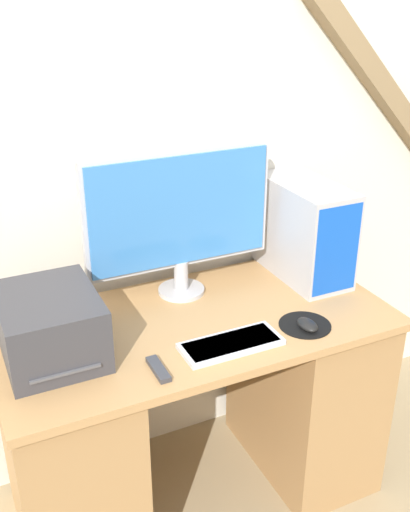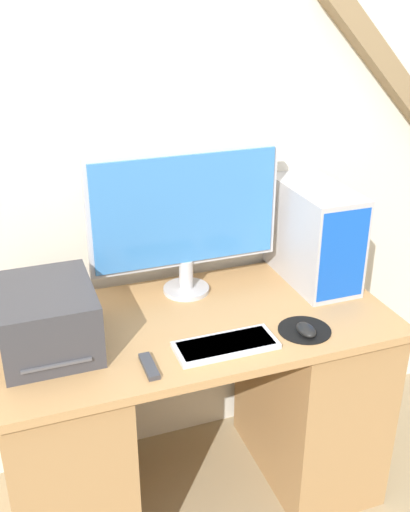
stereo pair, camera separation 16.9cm
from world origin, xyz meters
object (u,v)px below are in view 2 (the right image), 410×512
(monitor, at_px, (185,214))
(computer_tower, at_px, (314,234))
(printer, at_px, (48,319))
(remote_control, at_px, (149,366))
(keyboard, at_px, (226,345))
(mouse, at_px, (306,330))

(monitor, height_order, computer_tower, monitor)
(computer_tower, height_order, printer, computer_tower)
(monitor, relative_size, computer_tower, 1.63)
(monitor, relative_size, remote_control, 5.39)
(computer_tower, xyz_separation_m, remote_control, (-0.75, -0.37, -0.18))
(keyboard, height_order, printer, printer)
(mouse, relative_size, remote_control, 0.70)
(computer_tower, relative_size, remote_control, 3.32)
(keyboard, bearing_deg, printer, 159.17)
(monitor, height_order, keyboard, monitor)
(printer, xyz_separation_m, remote_control, (0.26, -0.22, -0.09))
(keyboard, xyz_separation_m, remote_control, (-0.26, -0.03, -0.00))
(mouse, bearing_deg, keyboard, 176.18)
(mouse, distance_m, printer, 0.83)
(remote_control, bearing_deg, printer, 139.70)
(mouse, bearing_deg, printer, 164.80)
(computer_tower, bearing_deg, mouse, -120.69)
(monitor, bearing_deg, keyboard, -90.05)
(keyboard, xyz_separation_m, mouse, (0.28, -0.02, 0.01))
(computer_tower, bearing_deg, monitor, 172.79)
(keyboard, bearing_deg, computer_tower, 34.99)
(monitor, bearing_deg, mouse, -56.97)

